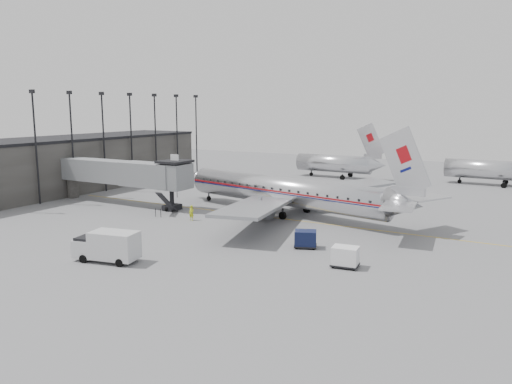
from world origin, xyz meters
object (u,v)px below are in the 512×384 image
Objects in this scene: airliner at (288,192)px; ramp_worker at (191,213)px; baggage_cart_navy at (305,239)px; baggage_cart_white at (345,256)px; service_van at (107,246)px.

airliner is 19.66× the size of ramp_worker.
ramp_worker is (-16.13, 3.98, 0.02)m from baggage_cart_navy.
baggage_cart_white is at bearing -18.85° from ramp_worker.
baggage_cart_navy is 1.42× the size of ramp_worker.
airliner is 25.04m from service_van.
service_van reaches higher than baggage_cart_white.
service_van is at bearing -161.82° from baggage_cart_white.
airliner is at bearing 100.84° from baggage_cart_navy.
airliner is 13.86× the size of baggage_cart_navy.
airliner is 14.77m from baggage_cart_navy.
baggage_cart_navy is 16.61m from ramp_worker.
baggage_cart_white is (5.15, -3.65, 0.04)m from baggage_cart_navy.
service_van is at bearing -90.35° from airliner.
ramp_worker reaches higher than baggage_cart_white.
baggage_cart_navy is at bearing -13.00° from ramp_worker.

